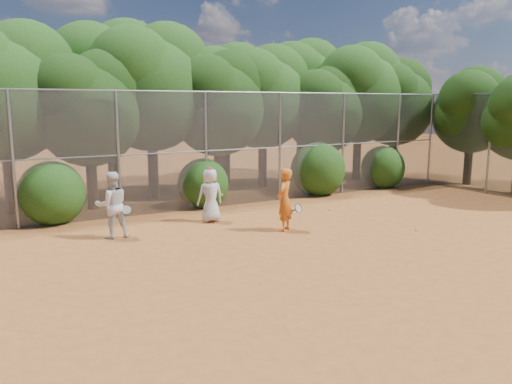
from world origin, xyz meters
TOP-DOWN VIEW (x-y plane):
  - ground at (0.00, 0.00)m, footprint 80.00×80.00m
  - fence_back at (-0.12, 6.00)m, footprint 20.05×0.09m
  - fence_side at (10.00, 3.00)m, footprint 0.09×6.09m
  - tree_1 at (-6.94, 8.54)m, footprint 4.64×4.03m
  - tree_2 at (-4.45, 7.83)m, footprint 3.99×3.47m
  - tree_3 at (-1.94, 8.84)m, footprint 4.89×4.26m
  - tree_4 at (0.55, 8.24)m, footprint 4.19×3.64m
  - tree_5 at (3.06, 9.04)m, footprint 4.51×3.92m
  - tree_6 at (5.55, 8.03)m, footprint 3.86×3.36m
  - tree_7 at (8.06, 8.64)m, footprint 4.77×4.14m
  - tree_8 at (10.05, 8.34)m, footprint 4.25×3.70m
  - tree_10 at (-2.93, 11.05)m, footprint 5.15×4.48m
  - tree_11 at (2.06, 10.64)m, footprint 4.64×4.03m
  - tree_12 at (6.56, 11.24)m, footprint 5.02×4.37m
  - tree_13 at (11.45, 5.03)m, footprint 3.86×3.36m
  - bush_0 at (-6.00, 6.30)m, footprint 2.00×2.00m
  - bush_1 at (-1.00, 6.30)m, footprint 1.80×1.80m
  - bush_2 at (4.00, 6.30)m, footprint 2.20×2.20m
  - bush_3 at (7.50, 6.30)m, footprint 1.90×1.90m
  - player_yellow at (-0.37, 1.97)m, footprint 0.91×0.74m
  - player_teen at (-1.75, 4.03)m, footprint 0.82×0.55m
  - player_white at (-4.83, 3.61)m, footprint 0.92×0.78m
  - ball_0 at (2.71, 1.65)m, footprint 0.07×0.07m
  - ball_1 at (2.91, 0.07)m, footprint 0.07×0.07m
  - ball_2 at (5.17, 1.32)m, footprint 0.07×0.07m
  - ball_3 at (-0.30, 0.88)m, footprint 0.07×0.07m
  - ball_4 at (2.43, 3.48)m, footprint 0.07×0.07m

SIDE VIEW (x-z plane):
  - ground at x=0.00m, z-range 0.00..0.00m
  - ball_0 at x=2.71m, z-range 0.00..0.07m
  - ball_1 at x=2.91m, z-range 0.00..0.07m
  - ball_2 at x=5.17m, z-range 0.00..0.07m
  - ball_3 at x=-0.30m, z-range 0.00..0.07m
  - ball_4 at x=2.43m, z-range 0.00..0.07m
  - player_teen at x=-1.75m, z-range -0.01..1.68m
  - player_yellow at x=-0.37m, z-range 0.00..1.79m
  - bush_1 at x=-1.00m, z-range 0.00..1.80m
  - player_white at x=-4.83m, z-range 0.00..1.81m
  - bush_3 at x=7.50m, z-range 0.00..1.90m
  - bush_0 at x=-6.00m, z-range 0.00..2.00m
  - bush_2 at x=4.00m, z-range 0.00..2.20m
  - fence_side at x=10.00m, z-range 0.04..4.06m
  - fence_back at x=-0.12m, z-range 0.04..4.06m
  - tree_6 at x=5.55m, z-range 0.82..6.11m
  - tree_13 at x=11.45m, z-range 0.82..6.11m
  - tree_2 at x=-4.45m, z-range 0.85..6.32m
  - tree_4 at x=0.55m, z-range 0.89..6.62m
  - tree_8 at x=10.05m, z-range 0.91..6.73m
  - tree_5 at x=3.06m, z-range 0.96..7.13m
  - tree_1 at x=-6.94m, z-range 0.99..7.34m
  - tree_11 at x=2.06m, z-range 0.99..7.34m
  - tree_7 at x=8.06m, z-range 1.02..7.54m
  - tree_3 at x=-1.94m, z-range 1.04..7.75m
  - tree_12 at x=6.56m, z-range 1.07..7.95m
  - tree_10 at x=-2.93m, z-range 1.10..8.16m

